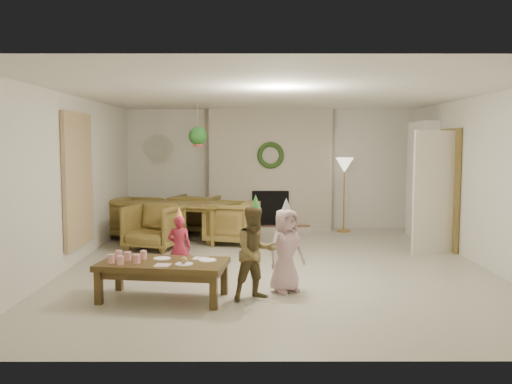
{
  "coord_description": "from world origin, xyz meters",
  "views": [
    {
      "loc": [
        -0.32,
        -7.78,
        1.8
      ],
      "look_at": [
        -0.3,
        0.4,
        1.05
      ],
      "focal_mm": 37.6,
      "sensor_mm": 36.0,
      "label": 1
    }
  ],
  "objects_px": {
    "dining_table": "(176,222)",
    "coffee_table_top": "(163,264)",
    "dining_chair_far": "(195,214)",
    "child_red": "(179,247)",
    "dining_chair_near": "(154,227)",
    "dining_chair_right": "(231,222)",
    "child_plaid": "(256,253)",
    "child_pink": "(286,250)",
    "dining_chair_left": "(135,218)"
  },
  "relations": [
    {
      "from": "dining_table",
      "to": "coffee_table_top",
      "type": "height_order",
      "value": "dining_table"
    },
    {
      "from": "dining_chair_far",
      "to": "child_red",
      "type": "distance_m",
      "value": 3.67
    },
    {
      "from": "dining_chair_near",
      "to": "dining_chair_far",
      "type": "bearing_deg",
      "value": 90.0
    },
    {
      "from": "dining_chair_near",
      "to": "child_red",
      "type": "height_order",
      "value": "child_red"
    },
    {
      "from": "coffee_table_top",
      "to": "child_red",
      "type": "xyz_separation_m",
      "value": [
        0.06,
        0.92,
        0.01
      ]
    },
    {
      "from": "dining_table",
      "to": "child_red",
      "type": "distance_m",
      "value": 2.88
    },
    {
      "from": "dining_chair_far",
      "to": "child_red",
      "type": "xyz_separation_m",
      "value": [
        0.2,
        -3.67,
        0.04
      ]
    },
    {
      "from": "dining_table",
      "to": "coffee_table_top",
      "type": "bearing_deg",
      "value": -66.51
    },
    {
      "from": "dining_chair_far",
      "to": "dining_chair_right",
      "type": "relative_size",
      "value": 1.0
    },
    {
      "from": "coffee_table_top",
      "to": "child_plaid",
      "type": "height_order",
      "value": "child_plaid"
    },
    {
      "from": "child_pink",
      "to": "dining_chair_left",
      "type": "bearing_deg",
      "value": 91.81
    },
    {
      "from": "dining_chair_near",
      "to": "coffee_table_top",
      "type": "xyz_separation_m",
      "value": [
        0.66,
        -2.93,
        0.03
      ]
    },
    {
      "from": "dining_chair_far",
      "to": "dining_chair_left",
      "type": "height_order",
      "value": "same"
    },
    {
      "from": "dining_chair_far",
      "to": "child_plaid",
      "type": "height_order",
      "value": "child_plaid"
    },
    {
      "from": "coffee_table_top",
      "to": "dining_chair_near",
      "type": "bearing_deg",
      "value": 110.74
    },
    {
      "from": "coffee_table_top",
      "to": "child_plaid",
      "type": "bearing_deg",
      "value": 8.29
    },
    {
      "from": "dining_chair_left",
      "to": "coffee_table_top",
      "type": "height_order",
      "value": "dining_chair_left"
    },
    {
      "from": "child_red",
      "to": "child_pink",
      "type": "height_order",
      "value": "child_pink"
    },
    {
      "from": "dining_chair_far",
      "to": "coffee_table_top",
      "type": "xyz_separation_m",
      "value": [
        0.14,
        -4.59,
        0.03
      ]
    },
    {
      "from": "dining_chair_near",
      "to": "dining_table",
      "type": "bearing_deg",
      "value": 90.0
    },
    {
      "from": "coffee_table_top",
      "to": "child_plaid",
      "type": "relative_size",
      "value": 1.32
    },
    {
      "from": "dining_chair_far",
      "to": "child_plaid",
      "type": "xyz_separation_m",
      "value": [
        1.21,
        -4.58,
        0.16
      ]
    },
    {
      "from": "dining_table",
      "to": "child_pink",
      "type": "bearing_deg",
      "value": -44.57
    },
    {
      "from": "dining_chair_near",
      "to": "child_plaid",
      "type": "distance_m",
      "value": 3.4
    },
    {
      "from": "dining_table",
      "to": "child_red",
      "type": "height_order",
      "value": "child_red"
    },
    {
      "from": "dining_chair_left",
      "to": "child_red",
      "type": "bearing_deg",
      "value": -140.01
    },
    {
      "from": "dining_chair_far",
      "to": "dining_chair_right",
      "type": "height_order",
      "value": "same"
    },
    {
      "from": "child_plaid",
      "to": "child_pink",
      "type": "relative_size",
      "value": 1.07
    },
    {
      "from": "dining_chair_near",
      "to": "dining_chair_right",
      "type": "relative_size",
      "value": 1.0
    },
    {
      "from": "coffee_table_top",
      "to": "dining_chair_left",
      "type": "bearing_deg",
      "value": 115.05
    },
    {
      "from": "dining_chair_right",
      "to": "coffee_table_top",
      "type": "relative_size",
      "value": 0.58
    },
    {
      "from": "dining_chair_far",
      "to": "coffee_table_top",
      "type": "relative_size",
      "value": 0.58
    },
    {
      "from": "dining_chair_left",
      "to": "child_pink",
      "type": "bearing_deg",
      "value": -126.88
    },
    {
      "from": "dining_table",
      "to": "child_red",
      "type": "bearing_deg",
      "value": -63.4
    },
    {
      "from": "dining_table",
      "to": "child_plaid",
      "type": "bearing_deg",
      "value": -51.28
    },
    {
      "from": "dining_chair_near",
      "to": "dining_chair_far",
      "type": "relative_size",
      "value": 1.0
    },
    {
      "from": "dining_chair_near",
      "to": "coffee_table_top",
      "type": "bearing_deg",
      "value": -59.88
    },
    {
      "from": "dining_chair_near",
      "to": "child_red",
      "type": "bearing_deg",
      "value": -52.89
    },
    {
      "from": "dining_table",
      "to": "child_red",
      "type": "relative_size",
      "value": 2.32
    },
    {
      "from": "coffee_table_top",
      "to": "child_pink",
      "type": "bearing_deg",
      "value": 20.52
    },
    {
      "from": "dining_chair_right",
      "to": "coffee_table_top",
      "type": "xyz_separation_m",
      "value": [
        -0.64,
        -3.44,
        0.03
      ]
    },
    {
      "from": "dining_chair_near",
      "to": "child_pink",
      "type": "bearing_deg",
      "value": -33.91
    },
    {
      "from": "dining_table",
      "to": "child_pink",
      "type": "xyz_separation_m",
      "value": [
        1.83,
        -3.44,
        0.16
      ]
    },
    {
      "from": "dining_table",
      "to": "child_plaid",
      "type": "distance_m",
      "value": 4.04
    },
    {
      "from": "child_plaid",
      "to": "coffee_table_top",
      "type": "bearing_deg",
      "value": 153.69
    },
    {
      "from": "dining_chair_right",
      "to": "child_pink",
      "type": "distance_m",
      "value": 3.22
    },
    {
      "from": "child_red",
      "to": "dining_chair_right",
      "type": "bearing_deg",
      "value": -103.75
    },
    {
      "from": "dining_chair_left",
      "to": "dining_chair_right",
      "type": "distance_m",
      "value": 1.96
    },
    {
      "from": "dining_table",
      "to": "dining_chair_left",
      "type": "relative_size",
      "value": 2.34
    },
    {
      "from": "child_red",
      "to": "dining_chair_far",
      "type": "bearing_deg",
      "value": -87.71
    }
  ]
}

